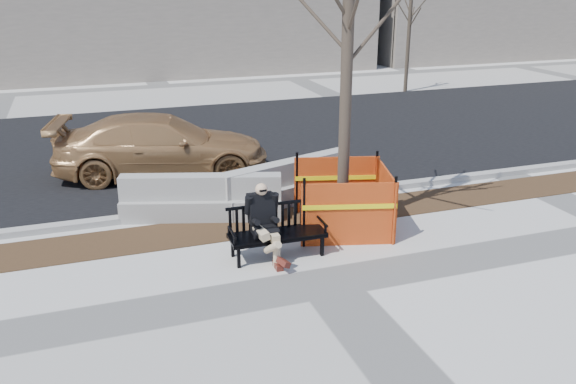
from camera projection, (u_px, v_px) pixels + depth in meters
The scene contains 11 objects.
ground at pixel (327, 282), 9.43m from camera, with size 120.00×120.00×0.00m, color beige.
mulch_strip at pixel (275, 221), 11.74m from camera, with size 40.00×1.20×0.02m, color #47301C.
asphalt_street at pixel (208, 143), 17.24m from camera, with size 60.00×10.40×0.01m, color black.
curb at pixel (261, 202), 12.56m from camera, with size 60.00×0.25×0.12m, color #9E9B93.
bench at pixel (277, 256), 10.31m from camera, with size 1.68×0.60×0.89m, color black, non-canonical shape.
seated_man at pixel (264, 257), 10.28m from camera, with size 0.56×0.93×1.31m, color black, non-canonical shape.
tree_fence at pixel (341, 227), 11.47m from camera, with size 2.54×2.54×6.35m, color #FD5C1D, non-canonical shape.
sedan at pixel (164, 175), 14.48m from camera, with size 2.02×4.96×1.44m, color #A37444.
jersey_barrier_left at pixel (202, 218), 11.93m from camera, with size 3.12×0.62×0.90m, color #9B9991, non-canonical shape.
jersey_barrier_right at pixel (288, 202), 12.77m from camera, with size 3.17×0.63×0.91m, color #A09E96, non-canonical shape.
far_tree_right at pixel (405, 91), 24.79m from camera, with size 1.70×1.70×4.59m, color #44382B, non-canonical shape.
Camera 1 is at (-3.33, -7.72, 4.54)m, focal length 37.60 mm.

